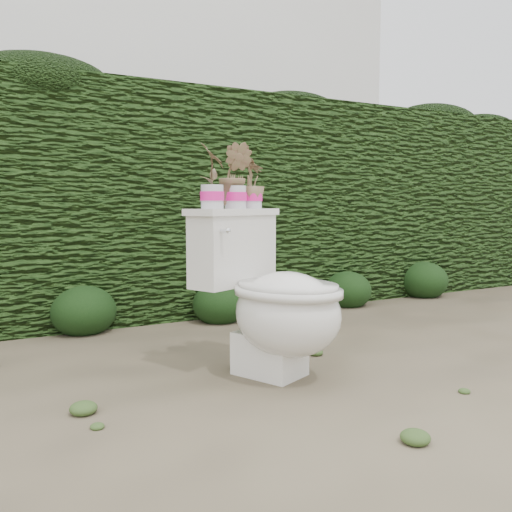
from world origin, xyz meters
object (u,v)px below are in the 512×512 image
potted_plant_center (235,178)px  potted_plant_left (212,177)px  potted_plant_right (252,185)px  toilet (273,300)px

potted_plant_center → potted_plant_left: bearing=-111.1°
potted_plant_left → potted_plant_center: 0.17m
potted_plant_center → potted_plant_right: size_ratio=1.26×
toilet → potted_plant_left: size_ratio=2.80×
potted_plant_center → potted_plant_right: (0.12, 0.05, -0.03)m
potted_plant_center → potted_plant_right: bearing=68.9°
toilet → potted_plant_center: bearing=85.7°
toilet → potted_plant_right: potted_plant_right is taller
potted_plant_left → potted_plant_center: bearing=-39.4°
potted_plant_center → potted_plant_right: 0.13m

